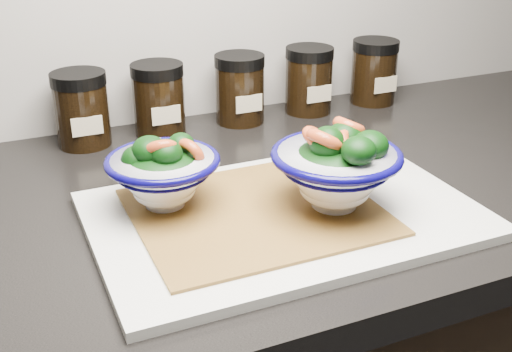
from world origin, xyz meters
name	(u,v)px	position (x,y,z in m)	size (l,w,h in m)	color
countertop	(310,189)	(0.00, 1.45, 0.88)	(3.50, 0.60, 0.04)	black
cutting_board	(284,215)	(-0.09, 1.35, 0.91)	(0.45, 0.30, 0.01)	silver
bamboo_mat	(256,211)	(-0.12, 1.36, 0.91)	(0.28, 0.24, 0.00)	olive
bowl_left	(163,172)	(-0.22, 1.42, 0.96)	(0.14, 0.14, 0.10)	white
bowl_right	(337,167)	(-0.03, 1.33, 0.97)	(0.15, 0.15, 0.11)	white
spice_jar_a	(82,109)	(-0.26, 1.69, 0.96)	(0.08, 0.08, 0.11)	black
spice_jar_b	(159,99)	(-0.14, 1.69, 0.96)	(0.08, 0.08, 0.11)	black
spice_jar_c	(240,89)	(-0.01, 1.69, 0.96)	(0.08, 0.08, 0.11)	black
spice_jar_d	(309,80)	(0.12, 1.69, 0.96)	(0.08, 0.08, 0.11)	black
spice_jar_e	(374,71)	(0.25, 1.69, 0.96)	(0.08, 0.08, 0.11)	black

